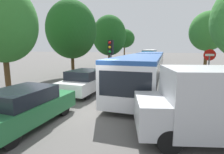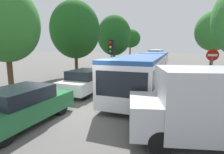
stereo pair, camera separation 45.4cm
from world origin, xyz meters
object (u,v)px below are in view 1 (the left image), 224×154
queued_car_black (141,60)px  traffic_light (111,54)px  city_bus_rear (150,54)px  tree_left_near (2,23)px  queued_car_red (109,72)px  tree_left_mid (72,31)px  tree_left_far (109,36)px  white_van (224,102)px  tree_left_distant (124,39)px  tree_right_mid (208,31)px  queued_car_blue (136,62)px  queued_car_green (25,107)px  queued_car_navy (126,66)px  articulated_bus (146,66)px  queued_car_white (85,81)px  no_entry_sign (209,64)px

queued_car_black → traffic_light: 20.44m
city_bus_rear → tree_left_near: (-4.12, -37.15, 2.91)m
queued_car_red → tree_left_mid: 5.49m
tree_left_far → traffic_light: bearing=-70.0°
white_van → traffic_light: traffic_light is taller
white_van → traffic_light: (-5.35, 4.61, 1.26)m
tree_left_distant → tree_right_mid: 17.83m
queued_car_blue → queued_car_green: bearing=180.0°
queued_car_navy → tree_right_mid: bearing=-78.2°
articulated_bus → tree_left_near: 10.44m
queued_car_navy → tree_right_mid: (8.76, 1.78, 3.99)m
queued_car_blue → tree_right_mid: tree_right_mid is taller
queued_car_white → queued_car_navy: queued_car_white is taller
queued_car_black → tree_right_mid: tree_right_mid is taller
queued_car_black → city_bus_rear: bearing=0.9°
city_bus_rear → queued_car_blue: 19.34m
city_bus_rear → queued_car_blue: size_ratio=2.59×
queued_car_navy → no_entry_sign: size_ratio=1.41×
tree_left_near → tree_right_mid: (12.98, 14.16, 0.36)m
queued_car_green → queued_car_white: 5.17m
tree_left_far → queued_car_green: bearing=-79.3°
articulated_bus → tree_left_distant: size_ratio=2.49×
white_van → tree_left_mid: 14.66m
articulated_bus → white_van: size_ratio=3.05×
articulated_bus → queued_car_navy: size_ratio=4.10×
no_entry_sign → tree_left_far: tree_left_far is taller
city_bus_rear → queued_car_green: size_ratio=2.71×
tree_left_far → tree_right_mid: 12.76m
queued_car_green → tree_left_far: bearing=11.0°
queued_car_white → traffic_light: size_ratio=1.27×
city_bus_rear → queued_car_red: size_ratio=2.91×
queued_car_green → queued_car_black: bearing=0.2°
tree_left_near → tree_right_mid: size_ratio=0.97×
no_entry_sign → tree_left_near: size_ratio=0.43×
queued_car_black → traffic_light: size_ratio=1.17×
queued_car_green → white_van: 6.84m
no_entry_sign → tree_left_distant: tree_left_distant is taller
queued_car_white → queued_car_blue: 15.66m
traffic_light → no_entry_sign: size_ratio=1.21×
city_bus_rear → white_van: (6.86, -38.93, -0.17)m
queued_car_blue → queued_car_black: (-0.07, 5.32, -0.07)m
queued_car_white → city_bus_rear: bearing=0.2°
articulated_bus → tree_left_mid: 7.97m
queued_car_white → tree_left_mid: 7.63m
articulated_bus → queued_car_navy: articulated_bus is taller
queued_car_red → queued_car_black: bearing=-0.8°
queued_car_blue → traffic_light: 15.15m
queued_car_red → tree_left_far: bearing=19.8°
traffic_light → no_entry_sign: (5.95, 1.62, -0.62)m
queued_car_navy → tree_left_far: (-3.71, 4.52, 3.97)m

